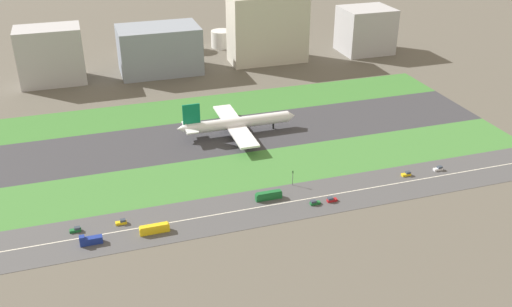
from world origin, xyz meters
TOP-DOWN VIEW (x-y plane):
  - ground_plane at (0.00, 0.00)m, footprint 800.00×800.00m
  - runway at (0.00, 0.00)m, footprint 280.00×46.00m
  - grass_median_north at (0.00, 41.00)m, footprint 280.00×36.00m
  - grass_median_south at (0.00, -41.00)m, footprint 280.00×36.00m
  - highway at (0.00, -73.00)m, footprint 280.00×28.00m
  - highway_centerline at (0.00, -73.00)m, footprint 266.00×0.50m
  - airliner at (1.53, 0.00)m, footprint 65.00×56.00m
  - bus_1 at (-53.48, -78.00)m, footprint 11.60×2.50m
  - bus_0 at (-3.10, -68.00)m, footprint 11.60×2.50m
  - car_5 at (21.80, -78.00)m, footprint 4.40×1.80m
  - car_2 at (-65.16, -68.00)m, footprint 4.40×1.80m
  - car_3 at (-82.70, -68.00)m, footprint 4.40×1.80m
  - truck_0 at (-77.62, -78.00)m, footprint 8.40×2.50m
  - car_1 at (14.00, -78.00)m, footprint 4.40×1.80m
  - car_0 at (81.17, -68.00)m, footprint 4.40×1.80m
  - car_4 at (64.16, -68.00)m, footprint 4.40×1.80m
  - traffic_light at (10.94, -60.01)m, footprint 0.36×0.50m
  - terminal_building at (-90.00, 114.00)m, footprint 40.70×25.84m
  - hangar_building at (-19.86, 114.00)m, footprint 54.26×34.55m
  - office_tower at (58.16, 114.00)m, footprint 54.67×24.65m
  - cargo_warehouse at (136.48, 114.00)m, footprint 37.04×31.87m
  - fuel_tank_west at (-26.62, 159.00)m, footprint 22.72×22.72m
  - fuel_tank_centre at (8.12, 159.00)m, footprint 17.94×17.94m
  - fuel_tank_east at (35.53, 159.00)m, footprint 16.44×16.44m

SIDE VIEW (x-z plane):
  - ground_plane at x=0.00m, z-range 0.00..0.00m
  - runway at x=0.00m, z-range 0.00..0.10m
  - grass_median_north at x=0.00m, z-range 0.00..0.10m
  - grass_median_south at x=0.00m, z-range 0.00..0.10m
  - highway at x=0.00m, z-range 0.00..0.10m
  - highway_centerline at x=0.00m, z-range 0.10..0.11m
  - car_5 at x=21.80m, z-range -0.08..1.92m
  - car_2 at x=-65.16m, z-range -0.08..1.92m
  - car_3 at x=-82.70m, z-range -0.08..1.92m
  - car_1 at x=14.00m, z-range -0.08..1.92m
  - car_0 at x=81.17m, z-range -0.08..1.92m
  - car_4 at x=64.16m, z-range -0.08..1.92m
  - truck_0 at x=-77.62m, z-range -0.33..3.67m
  - bus_1 at x=-53.48m, z-range 0.07..3.57m
  - bus_0 at x=-3.10m, z-range 0.07..3.57m
  - traffic_light at x=10.94m, z-range 0.69..7.89m
  - airliner at x=1.53m, z-range -3.62..16.08m
  - fuel_tank_west at x=-26.62m, z-range 0.00..12.63m
  - fuel_tank_east at x=35.53m, z-range 0.00..12.98m
  - fuel_tank_centre at x=8.12m, z-range 0.00..13.20m
  - hangar_building at x=-19.86m, z-range 0.00..31.56m
  - cargo_warehouse at x=136.48m, z-range 0.00..33.36m
  - terminal_building at x=-90.00m, z-range 0.00..36.55m
  - office_tower at x=58.16m, z-range 0.00..47.72m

